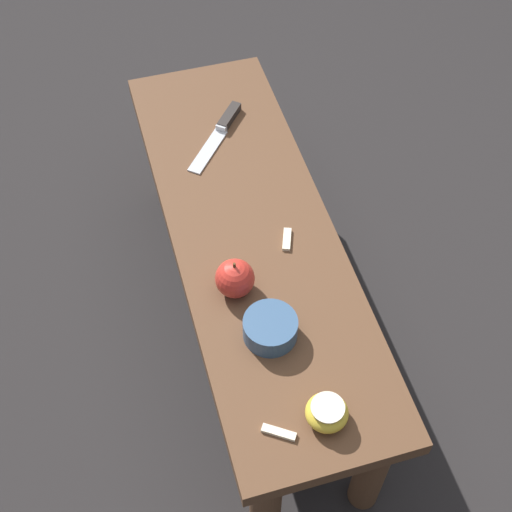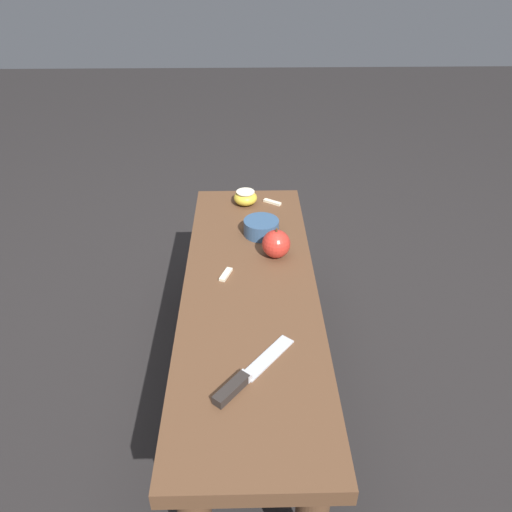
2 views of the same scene
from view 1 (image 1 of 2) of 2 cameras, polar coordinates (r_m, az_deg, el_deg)
The scene contains 8 objects.
ground_plane at distance 1.85m, azimuth -0.31°, elevation -5.32°, with size 8.00×8.00×0.00m, color black.
wooden_bench at distance 1.59m, azimuth -0.36°, elevation 0.59°, with size 1.11×0.34×0.39m.
knife at distance 1.74m, azimuth -2.69°, elevation 10.28°, with size 0.20×0.17×0.02m.
apple_whole at distance 1.40m, azimuth -1.70°, elevation -1.80°, with size 0.08×0.08×0.09m.
apple_cut at distance 1.28m, azimuth 5.69°, elevation -12.34°, with size 0.08×0.08×0.05m.
apple_slice_near_knife at distance 1.51m, azimuth 2.49°, elevation 1.34°, with size 0.06×0.04×0.01m.
apple_slice_center at distance 1.29m, azimuth 1.84°, elevation -13.92°, with size 0.05×0.06×0.01m.
bowl at distance 1.36m, azimuth 1.15°, elevation -5.80°, with size 0.11×0.11×0.05m.
Camera 1 is at (0.93, -0.26, 1.57)m, focal length 50.00 mm.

